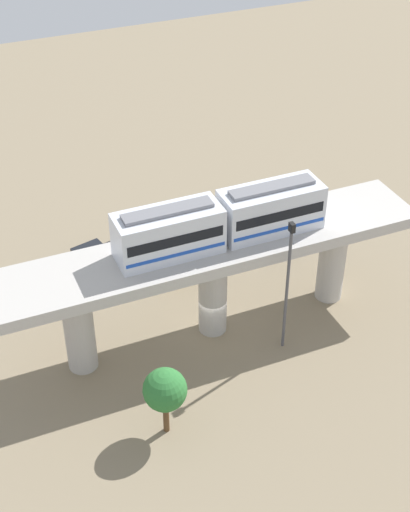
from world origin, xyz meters
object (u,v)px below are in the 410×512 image
parked_car_yellow (182,263)px  signal_post (288,281)px  parked_car_blue (273,239)px  tree_near_viaduct (165,390)px  parked_car_black (92,259)px  train (221,221)px

parked_car_yellow → signal_post: 11.70m
parked_car_blue → parked_car_yellow: bearing=91.2°
parked_car_blue → tree_near_viaduct: tree_near_viaduct is taller
parked_car_yellow → parked_car_blue: size_ratio=1.06×
parked_car_yellow → parked_car_black: bearing=51.2°
train → parked_car_yellow: (6.87, 0.00, -7.96)m
parked_car_yellow → tree_near_viaduct: (-14.06, 6.58, 2.57)m
train → tree_near_viaduct: 11.14m
train → parked_car_black: size_ratio=3.01×
train → tree_near_viaduct: (-7.19, 6.58, -5.39)m
parked_car_yellow → parked_car_blue: bearing=-100.9°
signal_post → tree_near_viaduct: bearing=111.4°
train → parked_car_black: 14.17m
parked_car_black → signal_post: 16.92m
parked_car_black → signal_post: (-13.41, -9.22, 4.66)m
signal_post → parked_car_yellow: bearing=16.8°
parked_car_yellow → parked_car_black: 6.87m
parked_car_blue → parked_car_black: 14.12m
train → signal_post: train is taller
parked_car_yellow → parked_car_blue: (0.09, -7.67, 0.00)m
parked_car_yellow → parked_car_blue: 7.67m
signal_post → parked_car_blue: bearing=-23.8°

